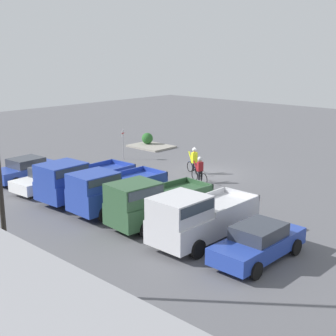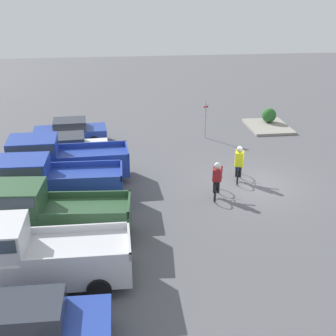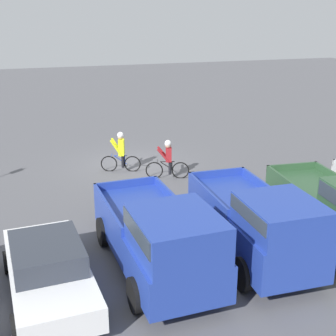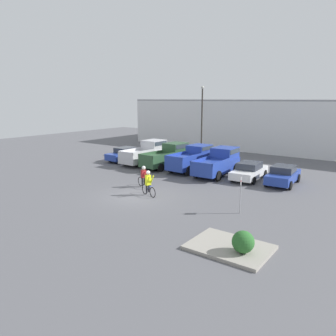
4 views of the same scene
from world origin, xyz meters
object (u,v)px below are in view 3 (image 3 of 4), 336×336
cyclist_0 (121,151)px  cyclist_1 (168,158)px  pickup_truck_2 (257,222)px  sedan_1 (48,269)px  pickup_truck_3 (160,236)px

cyclist_0 → cyclist_1: size_ratio=1.03×
pickup_truck_2 → sedan_1: (5.59, -0.08, -0.47)m
sedan_1 → cyclist_0: bearing=-113.4°
pickup_truck_3 → sedan_1: bearing=-1.2°
pickup_truck_3 → cyclist_1: bearing=-109.5°
sedan_1 → pickup_truck_2: bearing=179.2°
cyclist_0 → cyclist_1: 2.21m
cyclist_1 → pickup_truck_2: bearing=91.8°
pickup_truck_2 → cyclist_0: pickup_truck_2 is taller
sedan_1 → pickup_truck_3: bearing=178.8°
pickup_truck_2 → cyclist_0: (1.88, -8.66, -0.27)m
cyclist_0 → cyclist_1: (-1.66, 1.46, -0.05)m
pickup_truck_3 → cyclist_1: (-2.54, -7.18, -0.31)m
sedan_1 → cyclist_1: cyclist_1 is taller
pickup_truck_3 → sedan_1: 2.86m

